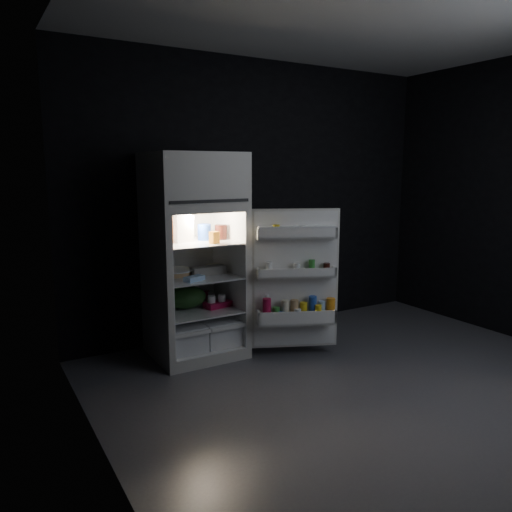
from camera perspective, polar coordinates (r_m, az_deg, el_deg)
floor at (r=4.06m, az=13.04°, el=-14.21°), size 4.00×3.40×0.00m
ceiling at (r=3.86m, az=14.78°, el=25.51°), size 4.00×3.40×0.00m
wall_back at (r=5.08m, az=0.38°, el=6.63°), size 4.00×0.00×2.70m
wall_left at (r=2.75m, az=-17.83°, el=3.30°), size 0.00×3.40×2.70m
refrigerator at (r=4.39m, az=-7.21°, el=0.83°), size 0.76×0.71×1.78m
fridge_door at (r=4.33m, az=4.58°, el=-2.98°), size 0.74×0.46×1.22m
milk_jug at (r=4.32m, az=-8.60°, el=3.21°), size 0.19×0.19×0.24m
mayo_jar at (r=4.40m, az=-5.93°, el=2.73°), size 0.15×0.15×0.14m
jam_jar at (r=4.43m, az=-4.04°, el=2.75°), size 0.11×0.11×0.13m
amber_bottle at (r=4.29m, az=-10.02°, el=2.99°), size 0.10×0.10×0.22m
small_carton at (r=4.19m, az=-4.79°, el=2.12°), size 0.09×0.07×0.10m
egg_carton at (r=4.42m, az=-5.48°, el=-1.62°), size 0.31×0.12×0.07m
pie at (r=4.42m, az=-9.20°, el=-1.91°), size 0.37×0.37×0.04m
flat_package at (r=4.17m, az=-7.06°, el=-2.56°), size 0.19×0.14×0.04m
wrapped_pkg at (r=4.62m, az=-4.91°, el=-1.24°), size 0.12×0.10×0.05m
produce_bag at (r=4.47m, az=-8.02°, el=-4.68°), size 0.46×0.44×0.20m
yogurt_tray at (r=4.48m, az=-4.40°, el=-5.52°), size 0.26×0.17×0.05m
small_can_red at (r=4.70m, az=-5.65°, el=-4.56°), size 0.07×0.07×0.09m
small_can_silver at (r=4.67m, az=-5.10°, el=-4.65°), size 0.08×0.08×0.09m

